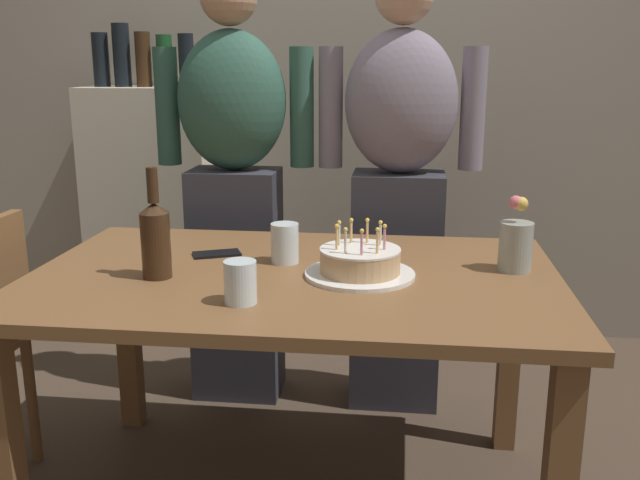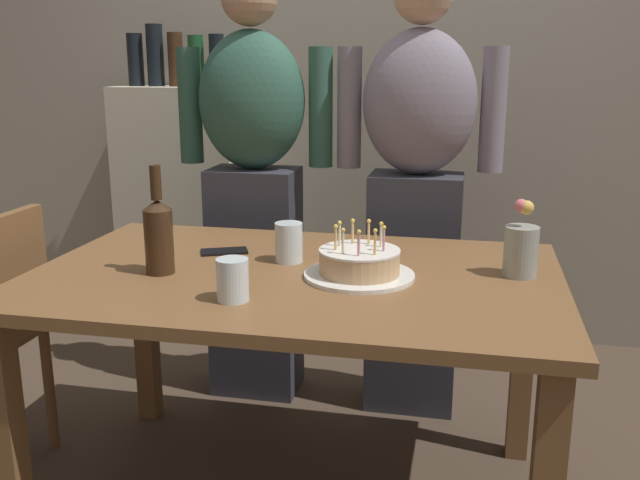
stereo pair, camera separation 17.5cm
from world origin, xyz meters
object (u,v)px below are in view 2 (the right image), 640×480
(flower_vase, at_px, (521,248))
(person_man_bearded, at_px, (254,181))
(person_woman_cardigan, at_px, (417,186))
(birthday_cake, at_px, (359,265))
(cell_phone, at_px, (224,251))
(water_glass_far, at_px, (289,242))
(wine_bottle, at_px, (159,233))
(water_glass_near, at_px, (233,280))

(flower_vase, bearing_deg, person_man_bearded, 147.33)
(person_woman_cardigan, bearing_deg, birthday_cake, 82.52)
(cell_phone, xyz_separation_m, person_man_bearded, (-0.08, 0.56, 0.13))
(birthday_cake, relative_size, person_man_bearded, 0.19)
(flower_vase, xyz_separation_m, person_man_bearded, (-0.97, 0.62, 0.05))
(person_man_bearded, height_order, person_woman_cardigan, same)
(water_glass_far, xyz_separation_m, wine_bottle, (-0.33, -0.19, 0.06))
(water_glass_near, height_order, cell_phone, water_glass_near)
(birthday_cake, height_order, water_glass_far, birthday_cake)
(birthday_cake, relative_size, wine_bottle, 1.00)
(water_glass_near, height_order, person_woman_cardigan, person_woman_cardigan)
(cell_phone, bearing_deg, flower_vase, -27.71)
(wine_bottle, distance_m, flower_vase, 1.01)
(birthday_cake, xyz_separation_m, water_glass_far, (-0.23, 0.11, 0.02))
(person_man_bearded, bearing_deg, person_woman_cardigan, -180.00)
(wine_bottle, xyz_separation_m, person_man_bearded, (0.03, 0.81, 0.02))
(wine_bottle, xyz_separation_m, person_woman_cardigan, (0.66, 0.81, 0.02))
(birthday_cake, distance_m, flower_vase, 0.45)
(water_glass_far, height_order, flower_vase, flower_vase)
(wine_bottle, bearing_deg, flower_vase, 10.53)
(person_man_bearded, relative_size, person_woman_cardigan, 1.00)
(cell_phone, bearing_deg, person_man_bearded, 73.79)
(water_glass_far, distance_m, flower_vase, 0.67)
(flower_vase, bearing_deg, person_woman_cardigan, 118.74)
(cell_phone, relative_size, person_man_bearded, 0.09)
(water_glass_far, relative_size, person_woman_cardigan, 0.07)
(flower_vase, relative_size, person_man_bearded, 0.13)
(water_glass_far, bearing_deg, person_man_bearded, 115.98)
(flower_vase, distance_m, person_man_bearded, 1.15)
(water_glass_near, relative_size, person_man_bearded, 0.07)
(person_man_bearded, xyz_separation_m, person_woman_cardigan, (0.63, 0.00, 0.00))
(wine_bottle, bearing_deg, birthday_cake, 7.74)
(water_glass_near, bearing_deg, birthday_cake, 42.69)
(water_glass_near, relative_size, flower_vase, 0.50)
(birthday_cake, relative_size, water_glass_near, 2.84)
(water_glass_far, xyz_separation_m, flower_vase, (0.67, -0.00, 0.02))
(flower_vase, height_order, person_woman_cardigan, person_woman_cardigan)
(water_glass_near, relative_size, water_glass_far, 0.91)
(wine_bottle, bearing_deg, water_glass_far, 29.95)
(flower_vase, bearing_deg, water_glass_near, -152.85)
(wine_bottle, height_order, person_man_bearded, person_man_bearded)
(wine_bottle, height_order, flower_vase, wine_bottle)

